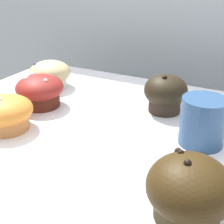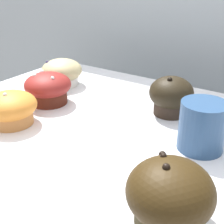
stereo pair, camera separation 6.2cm
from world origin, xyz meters
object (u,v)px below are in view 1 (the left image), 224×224
at_px(muffin_front_center, 40,90).
at_px(muffin_back_right, 50,74).
at_px(muffin_back_center, 6,113).
at_px(muffin_front_right, 167,94).
at_px(coffee_cup, 204,120).
at_px(muffin_front_left, 189,191).

height_order(muffin_front_center, muffin_back_right, muffin_front_center).
xyz_separation_m(muffin_front_center, muffin_back_center, (0.01, -0.12, -0.00)).
distance_m(muffin_front_right, muffin_back_center, 0.35).
relative_size(muffin_back_right, muffin_front_right, 1.14).
bearing_deg(muffin_back_center, coffee_cup, 18.86).
distance_m(muffin_front_center, muffin_front_right, 0.30).
bearing_deg(muffin_front_right, muffin_back_right, 178.84).
distance_m(muffin_back_right, muffin_front_left, 0.56).
xyz_separation_m(muffin_front_center, muffin_front_left, (0.41, -0.20, 0.00)).
relative_size(muffin_back_right, coffee_cup, 0.98).
height_order(muffin_front_center, muffin_front_left, muffin_front_left).
bearing_deg(muffin_back_center, muffin_front_right, 41.13).
height_order(muffin_back_right, muffin_back_center, same).
relative_size(muffin_front_right, muffin_back_center, 0.88).
bearing_deg(muffin_front_right, muffin_front_left, -66.95).
bearing_deg(muffin_front_center, muffin_back_center, -84.11).
bearing_deg(muffin_front_center, muffin_front_left, -26.18).
bearing_deg(muffin_back_right, coffee_cup, -14.25).
relative_size(muffin_back_right, muffin_front_left, 0.99).
relative_size(muffin_front_center, coffee_cup, 0.99).
xyz_separation_m(muffin_back_right, coffee_cup, (0.44, -0.11, 0.01)).
relative_size(muffin_back_center, coffee_cup, 0.98).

